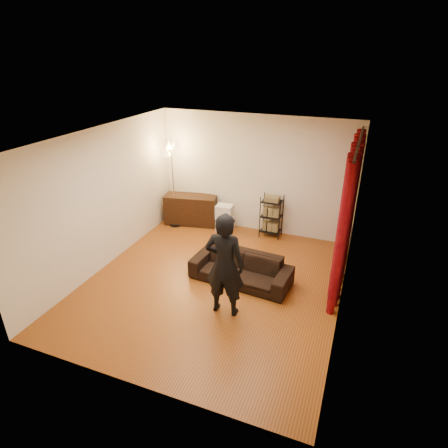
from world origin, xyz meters
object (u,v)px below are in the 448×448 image
at_px(media_cabinet, 191,210).
at_px(storage_boxes, 225,218).
at_px(floor_lamp, 173,185).
at_px(sofa, 241,268).
at_px(person, 225,265).
at_px(wire_shelf, 271,216).

bearing_deg(media_cabinet, storage_boxes, -15.16).
distance_m(media_cabinet, floor_lamp, 0.77).
relative_size(storage_boxes, floor_lamp, 0.31).
height_order(sofa, storage_boxes, storage_boxes).
distance_m(person, storage_boxes, 3.09).
relative_size(person, storage_boxes, 2.73).
xyz_separation_m(sofa, wire_shelf, (0.04, 2.02, 0.22)).
height_order(person, media_cabinet, person).
height_order(sofa, media_cabinet, media_cabinet).
bearing_deg(sofa, floor_lamp, 147.83).
distance_m(sofa, storage_boxes, 2.18).
height_order(media_cabinet, storage_boxes, media_cabinet).
distance_m(person, floor_lamp, 3.55).
relative_size(media_cabinet, storage_boxes, 1.94).
height_order(sofa, floor_lamp, floor_lamp).
bearing_deg(sofa, storage_boxes, 124.11).
height_order(person, storage_boxes, person).
bearing_deg(storage_boxes, sofa, -60.94).
xyz_separation_m(storage_boxes, floor_lamp, (-1.23, -0.16, 0.71)).
bearing_deg(wire_shelf, storage_boxes, 164.36).
bearing_deg(wire_shelf, media_cabinet, 159.64).
distance_m(sofa, media_cabinet, 2.79).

